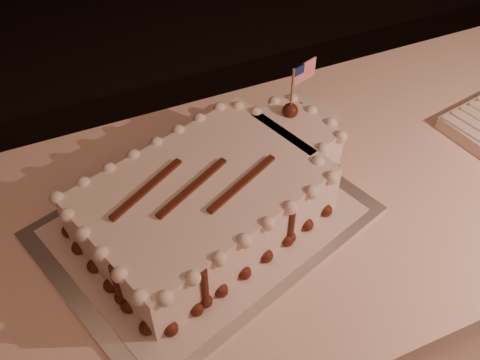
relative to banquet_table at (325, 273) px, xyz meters
name	(u,v)px	position (x,y,z in m)	size (l,w,h in m)	color
banquet_table	(325,273)	(0.00, 0.00, 0.00)	(2.40, 0.80, 0.75)	#FFD6C5
cake_board	(205,222)	(-0.33, 0.01, 0.38)	(0.62, 0.46, 0.01)	silver
doily	(205,220)	(-0.33, 0.01, 0.38)	(0.55, 0.42, 0.00)	silver
sheet_cake	(216,194)	(-0.30, 0.02, 0.44)	(0.61, 0.45, 0.23)	white
side_plate	(307,115)	(0.03, 0.23, 0.38)	(0.13, 0.13, 0.01)	white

